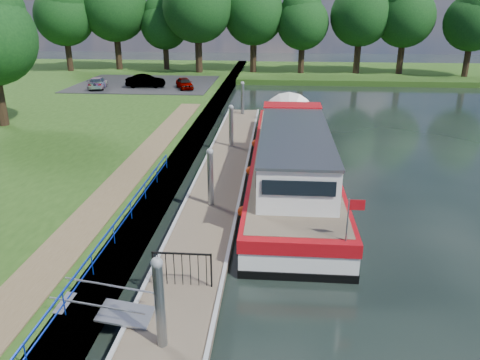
# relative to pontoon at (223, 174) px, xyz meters

# --- Properties ---
(ground) EXTENTS (160.00, 160.00, 0.00)m
(ground) POSITION_rel_pontoon_xyz_m (0.00, -13.00, -0.18)
(ground) COLOR black
(ground) RESTS_ON ground
(bank_edge) EXTENTS (1.10, 90.00, 0.78)m
(bank_edge) POSITION_rel_pontoon_xyz_m (-2.55, 2.00, 0.20)
(bank_edge) COLOR #473D2D
(bank_edge) RESTS_ON ground
(far_bank) EXTENTS (60.00, 18.00, 0.60)m
(far_bank) POSITION_rel_pontoon_xyz_m (12.00, 39.00, 0.12)
(far_bank) COLOR #214112
(far_bank) RESTS_ON ground
(footpath) EXTENTS (1.60, 40.00, 0.05)m
(footpath) POSITION_rel_pontoon_xyz_m (-4.40, -5.00, 0.62)
(footpath) COLOR brown
(footpath) RESTS_ON riverbank
(carpark) EXTENTS (14.00, 12.00, 0.06)m
(carpark) POSITION_rel_pontoon_xyz_m (-11.00, 25.00, 0.62)
(carpark) COLOR black
(carpark) RESTS_ON riverbank
(blue_fence) EXTENTS (0.04, 18.04, 0.72)m
(blue_fence) POSITION_rel_pontoon_xyz_m (-2.75, -10.00, 1.13)
(blue_fence) COLOR #0C2DBF
(blue_fence) RESTS_ON riverbank
(pontoon) EXTENTS (2.50, 30.00, 0.56)m
(pontoon) POSITION_rel_pontoon_xyz_m (0.00, 0.00, 0.00)
(pontoon) COLOR brown
(pontoon) RESTS_ON ground
(mooring_piles) EXTENTS (0.30, 27.30, 3.55)m
(mooring_piles) POSITION_rel_pontoon_xyz_m (0.00, 0.00, 1.10)
(mooring_piles) COLOR gray
(mooring_piles) RESTS_ON ground
(gangway) EXTENTS (2.58, 1.00, 0.92)m
(gangway) POSITION_rel_pontoon_xyz_m (-1.85, -12.50, 0.44)
(gangway) COLOR #A5A8AD
(gangway) RESTS_ON ground
(gate_panel) EXTENTS (1.85, 0.05, 1.15)m
(gate_panel) POSITION_rel_pontoon_xyz_m (-0.00, -10.80, 0.97)
(gate_panel) COLOR black
(gate_panel) RESTS_ON ground
(barge) EXTENTS (4.36, 21.15, 4.78)m
(barge) POSITION_rel_pontoon_xyz_m (3.60, 0.73, 0.90)
(barge) COLOR black
(barge) RESTS_ON ground
(horizon_trees) EXTENTS (54.38, 10.03, 12.87)m
(horizon_trees) POSITION_rel_pontoon_xyz_m (-1.61, 35.68, 7.76)
(horizon_trees) COLOR #332316
(horizon_trees) RESTS_ON ground
(car_a) EXTENTS (2.40, 3.39, 1.07)m
(car_a) POSITION_rel_pontoon_xyz_m (-6.33, 22.17, 1.19)
(car_a) COLOR #999999
(car_a) RESTS_ON carpark
(car_b) EXTENTS (3.88, 1.67, 1.24)m
(car_b) POSITION_rel_pontoon_xyz_m (-10.35, 22.76, 1.27)
(car_b) COLOR #999999
(car_b) RESTS_ON carpark
(car_c) EXTENTS (2.24, 3.97, 1.09)m
(car_c) POSITION_rel_pontoon_xyz_m (-14.83, 21.69, 1.19)
(car_c) COLOR #999999
(car_c) RESTS_ON carpark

